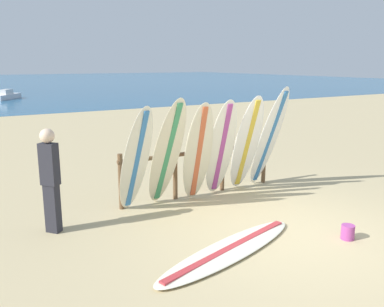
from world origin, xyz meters
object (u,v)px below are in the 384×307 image
Objects in this scene: surfboard_leaning_left at (167,153)px; surfboard_leaning_right at (269,138)px; surfboard_leaning_center_right at (247,144)px; surfboard_rack at (200,163)px; surfboard_leaning_far_left at (136,160)px; surfboard_lying_on_sand at (230,250)px; small_boat_offshore at (7,96)px; surfboard_leaning_center at (221,148)px; beachgoer_standing at (50,176)px; sand_bucket at (348,232)px; surfboard_leaning_center_left at (198,153)px.

surfboard_leaning_left is 0.95× the size of surfboard_leaning_right.
surfboard_leaning_center_right is at bearing 0.73° from surfboard_leaning_left.
surfboard_rack is 1.59m from surfboard_leaning_right.
surfboard_lying_on_sand is (0.54, -2.02, -0.95)m from surfboard_leaning_far_left.
surfboard_rack is 26.21m from small_boat_offshore.
surfboard_leaning_far_left is 2.30m from surfboard_lying_on_sand.
surfboard_rack is at bearing 132.67° from surfboard_leaning_center.
beachgoer_standing reaches higher than small_boat_offshore.
surfboard_rack is at bearing 104.88° from sand_bucket.
small_boat_offshore is at bearing 94.31° from surfboard_leaning_right.
surfboard_leaning_center is 0.59m from surfboard_leaning_center_right.
surfboard_leaning_far_left is 0.90× the size of surfboard_leaning_right.
beachgoer_standing is 26.76m from small_boat_offshore.
surfboard_leaning_center_right is at bearing 47.67° from surfboard_lying_on_sand.
surfboard_leaning_center reaches higher than surfboard_leaning_center_left.
surfboard_rack is 0.54m from surfboard_leaning_center.
beachgoer_standing is at bearing -95.28° from small_boat_offshore.
surfboard_leaning_right is (1.76, 0.04, 0.12)m from surfboard_leaning_center_left.
surfboard_lying_on_sand is (-2.49, -2.09, -1.06)m from surfboard_leaning_right.
sand_bucket is at bearing -75.12° from surfboard_rack.
surfboard_leaning_left is 1.02× the size of surfboard_leaning_center_right.
surfboard_leaning_center_left is 0.64× the size of small_boat_offshore.
small_boat_offshore is at bearing 87.79° from surfboard_leaning_far_left.
surfboard_leaning_center is 8.86× the size of sand_bucket.
surfboard_leaning_right reaches higher than surfboard_rack.
sand_bucket is at bearing -34.18° from beachgoer_standing.
surfboard_leaning_left is 0.72× the size of surfboard_lying_on_sand.
beachgoer_standing is (-4.46, -0.08, -0.18)m from surfboard_leaning_right.
surfboard_leaning_far_left is at bearing -178.80° from surfboard_leaning_right.
surfboard_leaning_center is at bearing -88.25° from small_boat_offshore.
surfboard_leaning_center_left is 26.60m from small_boat_offshore.
surfboard_leaning_right is at bearing 1.02° from beachgoer_standing.
surfboard_lying_on_sand is 0.95× the size of small_boat_offshore.
surfboard_leaning_right is 2.90m from sand_bucket.
surfboard_lying_on_sand is (-1.30, -2.12, -0.95)m from surfboard_leaning_center.
surfboard_leaning_left is at bearing 2.13° from surfboard_leaning_far_left.
surfboard_leaning_left is 2.42m from surfboard_leaning_right.
sand_bucket is (-0.09, -2.62, -0.91)m from surfboard_leaning_center_right.
surfboard_leaning_right is at bearing 1.20° from surfboard_leaning_center_left.
surfboard_rack is 1.75× the size of surfboard_leaning_far_left.
beachgoer_standing is (-2.04, -0.04, -0.13)m from surfboard_leaning_left.
surfboard_leaning_center is (1.23, 0.07, -0.05)m from surfboard_leaning_left.
surfboard_leaning_center_left is at bearing 0.36° from surfboard_leaning_left.
beachgoer_standing is (-1.97, 2.01, 0.88)m from surfboard_lying_on_sand.
surfboard_leaning_right is (1.19, -0.03, 0.11)m from surfboard_leaning_center.
surfboard_leaning_right is at bearing 40.01° from surfboard_lying_on_sand.
surfboard_rack is 1.08m from surfboard_leaning_left.
surfboard_rack is 2.71m from surfboard_lying_on_sand.
surfboard_leaning_center_left is (-0.27, -0.39, 0.31)m from surfboard_rack.
surfboard_leaning_right is at bearing 1.20° from surfboard_leaning_far_left.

